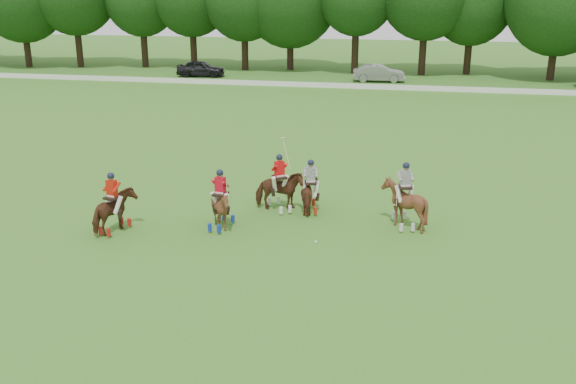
% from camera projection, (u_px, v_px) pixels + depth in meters
% --- Properties ---
extents(ground, '(180.00, 180.00, 0.00)m').
position_uv_depth(ground, '(197.00, 270.00, 20.34)').
color(ground, '#346D1F').
rests_on(ground, ground).
extents(boundary_rail, '(120.00, 0.10, 0.44)m').
position_uv_depth(boundary_rail, '(343.00, 86.00, 55.67)').
color(boundary_rail, white).
rests_on(boundary_rail, ground).
extents(car_left, '(4.81, 2.36, 1.58)m').
position_uv_depth(car_left, '(201.00, 68.00, 62.46)').
color(car_left, black).
rests_on(car_left, ground).
extents(car_mid, '(4.87, 2.06, 1.56)m').
position_uv_depth(car_mid, '(379.00, 73.00, 59.15)').
color(car_mid, gray).
rests_on(car_mid, ground).
extents(polo_red_a, '(1.27, 1.98, 2.26)m').
position_uv_depth(polo_red_a, '(114.00, 211.00, 23.18)').
color(polo_red_a, '#4C2814').
rests_on(polo_red_a, ground).
extents(polo_red_b, '(2.09, 2.04, 2.85)m').
position_uv_depth(polo_red_b, '(280.00, 191.00, 25.43)').
color(polo_red_b, '#4C2814').
rests_on(polo_red_b, ground).
extents(polo_red_c, '(1.49, 1.61, 2.27)m').
position_uv_depth(polo_red_c, '(221.00, 208.00, 23.53)').
color(polo_red_c, '#4C2814').
rests_on(polo_red_c, ground).
extents(polo_stripe_a, '(1.13, 1.80, 2.14)m').
position_uv_depth(polo_stripe_a, '(310.00, 194.00, 25.30)').
color(polo_stripe_a, '#4C2814').
rests_on(polo_stripe_a, ground).
extents(polo_stripe_b, '(1.82, 1.95, 2.48)m').
position_uv_depth(polo_stripe_b, '(404.00, 203.00, 23.69)').
color(polo_stripe_b, '#4C2814').
rests_on(polo_stripe_b, ground).
extents(polo_ball, '(0.09, 0.09, 0.09)m').
position_uv_depth(polo_ball, '(316.00, 242.00, 22.43)').
color(polo_ball, white).
rests_on(polo_ball, ground).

